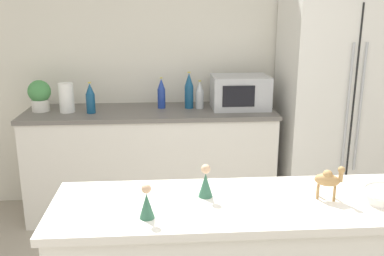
{
  "coord_description": "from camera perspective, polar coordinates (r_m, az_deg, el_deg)",
  "views": [
    {
      "loc": [
        -0.35,
        -1.14,
        1.75
      ],
      "look_at": [
        -0.17,
        1.45,
        1.03
      ],
      "focal_mm": 40.0,
      "sensor_mm": 36.0,
      "label": 1
    }
  ],
  "objects": [
    {
      "name": "camel_figurine",
      "position": [
        1.94,
        17.74,
        -6.53
      ],
      "size": [
        0.13,
        0.09,
        0.16
      ],
      "color": "#A87F4C",
      "rests_on": "bar_counter"
    },
    {
      "name": "wise_man_figurine_blue",
      "position": [
        1.71,
        -6.06,
        -9.97
      ],
      "size": [
        0.06,
        0.06,
        0.14
      ],
      "color": "#33664C",
      "rests_on": "bar_counter"
    },
    {
      "name": "wall_back",
      "position": [
        3.91,
        1.2,
        8.55
      ],
      "size": [
        8.0,
        0.06,
        2.55
      ],
      "color": "silver",
      "rests_on": "ground_plane"
    },
    {
      "name": "back_bottle_3",
      "position": [
        3.58,
        -13.39,
        3.85
      ],
      "size": [
        0.07,
        0.07,
        0.26
      ],
      "color": "navy",
      "rests_on": "back_counter"
    },
    {
      "name": "paper_towel_roll",
      "position": [
        3.66,
        -16.39,
        3.89
      ],
      "size": [
        0.12,
        0.12,
        0.24
      ],
      "color": "white",
      "rests_on": "back_counter"
    },
    {
      "name": "back_bottle_2",
      "position": [
        3.65,
        1.03,
        4.39
      ],
      "size": [
        0.07,
        0.07,
        0.24
      ],
      "color": "#B2B7BC",
      "rests_on": "back_counter"
    },
    {
      "name": "back_bottle_0",
      "position": [
        3.67,
        -4.1,
        4.6
      ],
      "size": [
        0.07,
        0.07,
        0.27
      ],
      "color": "navy",
      "rests_on": "back_counter"
    },
    {
      "name": "back_counter",
      "position": [
        3.77,
        -5.37,
        -4.48
      ],
      "size": [
        2.1,
        0.63,
        0.93
      ],
      "color": "silver",
      "rests_on": "ground_plane"
    },
    {
      "name": "back_bottle_1",
      "position": [
        3.66,
        -0.4,
        4.97
      ],
      "size": [
        0.08,
        0.08,
        0.31
      ],
      "color": "navy",
      "rests_on": "back_counter"
    },
    {
      "name": "wise_man_figurine_crimson",
      "position": [
        1.88,
        1.82,
        -7.32
      ],
      "size": [
        0.06,
        0.06,
        0.15
      ],
      "color": "#33664C",
      "rests_on": "bar_counter"
    },
    {
      "name": "refrigerator",
      "position": [
        3.87,
        18.51,
        2.31
      ],
      "size": [
        0.91,
        0.7,
        1.84
      ],
      "color": "silver",
      "rests_on": "ground_plane"
    },
    {
      "name": "potted_plant",
      "position": [
        3.76,
        -19.66,
        4.2
      ],
      "size": [
        0.19,
        0.19,
        0.26
      ],
      "color": "silver",
      "rests_on": "back_counter"
    },
    {
      "name": "microwave",
      "position": [
        3.68,
        6.41,
        4.79
      ],
      "size": [
        0.48,
        0.37,
        0.28
      ],
      "color": "#B2B5BA",
      "rests_on": "back_counter"
    }
  ]
}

